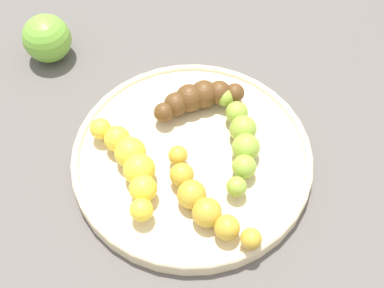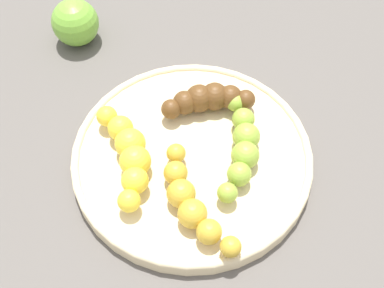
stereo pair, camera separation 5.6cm
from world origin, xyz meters
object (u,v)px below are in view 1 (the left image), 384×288
object	(u,v)px
banana_yellow	(131,162)
apple_green	(47,38)
banana_overripe	(198,98)
banana_green	(241,138)
fruit_bowl	(192,156)
banana_spotted	(203,201)

from	to	relation	value
banana_yellow	apple_green	bearing A→B (deg)	95.31
banana_overripe	banana_green	xyz separation A→B (m)	(-0.08, 0.00, -0.00)
fruit_bowl	apple_green	distance (m)	0.27
banana_overripe	banana_spotted	world-z (taller)	banana_overripe
banana_overripe	banana_yellow	bearing A→B (deg)	121.91
banana_spotted	apple_green	world-z (taller)	apple_green
apple_green	fruit_bowl	bearing A→B (deg)	-173.40
fruit_bowl	banana_spotted	world-z (taller)	banana_spotted
banana_overripe	banana_green	world-z (taller)	banana_overripe
banana_spotted	banana_yellow	bearing A→B (deg)	-67.18
banana_green	banana_spotted	bearing A→B (deg)	-122.66
banana_spotted	banana_green	xyz separation A→B (m)	(0.03, -0.09, 0.00)
fruit_bowl	banana_overripe	xyz separation A→B (m)	(0.05, -0.05, 0.03)
banana_spotted	banana_green	distance (m)	0.10
banana_yellow	apple_green	world-z (taller)	apple_green
banana_spotted	banana_green	size ratio (longest dim) A/B	1.22
apple_green	banana_green	bearing A→B (deg)	-164.93
fruit_bowl	banana_overripe	world-z (taller)	banana_overripe
banana_green	apple_green	distance (m)	0.31
banana_yellow	banana_spotted	world-z (taller)	banana_yellow
banana_spotted	banana_green	world-z (taller)	same
fruit_bowl	banana_green	distance (m)	0.06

